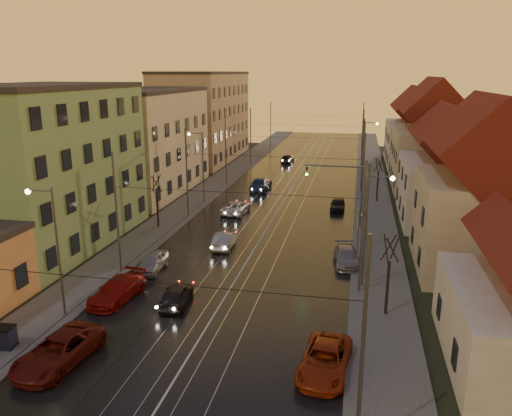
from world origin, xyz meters
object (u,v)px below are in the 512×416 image
Objects in this scene: driving_car_4 at (288,158)px; parked_left_2 at (117,290)px; driving_car_0 at (176,295)px; parked_left_1 at (59,351)px; street_lamp_2 at (200,160)px; parked_right_2 at (338,204)px; parked_left_3 at (152,262)px; parked_right_1 at (346,257)px; street_lamp_1 at (371,219)px; driving_car_1 at (224,240)px; parked_right_0 at (325,360)px; driving_car_3 at (261,184)px; driving_car_2 at (236,207)px; street_lamp_0 at (52,240)px; dumpster at (3,338)px; traffic_light_mast at (355,195)px; street_lamp_3 at (367,145)px.

driving_car_4 is 52.78m from parked_left_2.
driving_car_0 is 0.73× the size of parked_left_1.
parked_right_2 is (15.30, -0.35, -4.25)m from street_lamp_2.
parked_right_1 is at bearing 13.74° from parked_left_3.
driving_car_0 is 13.82m from parked_right_1.
street_lamp_1 reaches higher than driving_car_1.
parked_right_0 is 14.72m from parked_right_1.
driving_car_3 is at bearing 115.10° from street_lamp_1.
parked_left_1 is at bearing 91.74° from driving_car_4.
driving_car_4 reaches higher than driving_car_2.
street_lamp_0 is at bearing -90.00° from street_lamp_2.
street_lamp_2 is at bearing -81.51° from driving_car_0.
driving_car_1 reaches higher than dumpster.
driving_car_4 is (5.93, 27.40, -4.19)m from street_lamp_2.
street_lamp_0 is 35.96m from driving_car_3.
parked_left_1 is 21.64m from parked_right_1.
parked_right_2 is at bearing 98.75° from traffic_light_mast.
street_lamp_1 is (18.21, 8.00, 0.00)m from street_lamp_0.
parked_left_2 reaches higher than parked_left_3.
driving_car_4 is (-11.17, 39.40, -3.90)m from traffic_light_mast.
dumpster is (-7.31, -17.87, 0.02)m from driving_car_1.
street_lamp_1 is 8.08m from traffic_light_mast.
traffic_light_mast is (17.10, -12.00, -0.29)m from street_lamp_2.
street_lamp_3 is 51.82m from dumpster.
driving_car_2 is at bearing -37.20° from street_lamp_2.
parked_right_1 is at bearing 93.15° from parked_right_0.
traffic_light_mast reaches higher than parked_right_1.
street_lamp_2 is at bearing -138.69° from street_lamp_3.
street_lamp_0 is 6.88m from parked_left_1.
street_lamp_0 is 55.87m from driving_car_4.
street_lamp_1 is at bearing -81.61° from parked_right_2.
street_lamp_1 reaches higher than driving_car_2.
parked_left_2 is at bearing 84.10° from driving_car_3.
street_lamp_3 is at bearing 41.31° from street_lamp_2.
street_lamp_0 is 1.51× the size of parked_left_1.
street_lamp_0 is 2.04× the size of parked_left_3.
parked_right_1 is (14.13, 4.13, -0.04)m from parked_left_3.
parked_right_0 is (-1.00, -18.68, -3.92)m from traffic_light_mast.
traffic_light_mast reaches higher than dumpster.
driving_car_0 is at bearing 95.08° from driving_car_4.
traffic_light_mast is (17.10, 16.00, -0.29)m from street_lamp_0.
parked_right_0 is at bearing 115.55° from driving_car_2.
driving_car_0 is at bearing -106.08° from street_lamp_3.
street_lamp_0 reaches higher than parked_right_1.
street_lamp_2 is 1.67× the size of driving_car_2.
parked_left_2 is 1.23× the size of parked_left_3.
parked_right_2 is at bearing 141.68° from driving_car_3.
parked_right_0 is at bearing 15.23° from parked_left_1.
parked_left_1 is (2.90, -32.65, -4.15)m from street_lamp_2.
street_lamp_3 reaches higher than parked_right_0.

